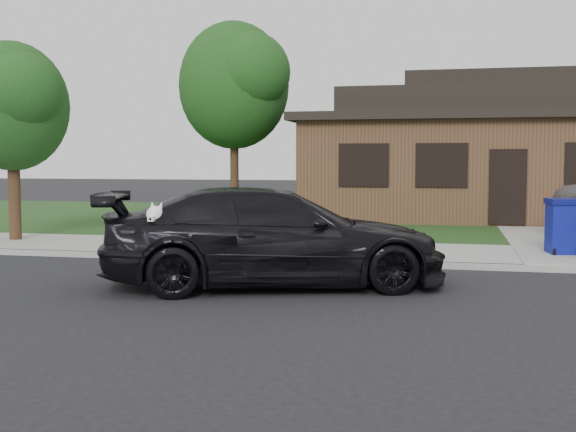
# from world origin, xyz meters

# --- Properties ---
(ground) EXTENTS (120.00, 120.00, 0.00)m
(ground) POSITION_xyz_m (0.00, 0.00, 0.00)
(ground) COLOR black
(ground) RESTS_ON ground
(sidewalk) EXTENTS (60.00, 3.00, 0.12)m
(sidewalk) POSITION_xyz_m (0.00, 5.00, 0.06)
(sidewalk) COLOR gray
(sidewalk) RESTS_ON ground
(curb) EXTENTS (60.00, 0.12, 0.12)m
(curb) POSITION_xyz_m (0.00, 3.50, 0.06)
(curb) COLOR gray
(curb) RESTS_ON ground
(lawn) EXTENTS (60.00, 13.00, 0.13)m
(lawn) POSITION_xyz_m (0.00, 13.00, 0.07)
(lawn) COLOR #193814
(lawn) RESTS_ON ground
(sedan) EXTENTS (5.75, 3.74, 1.55)m
(sedan) POSITION_xyz_m (-0.24, 1.07, 0.78)
(sedan) COLOR black
(sedan) RESTS_ON ground
(recycling_bin) EXTENTS (0.74, 0.75, 1.10)m
(recycling_bin) POSITION_xyz_m (4.65, 5.15, 0.68)
(recycling_bin) COLOR navy
(recycling_bin) RESTS_ON sidewalk
(house) EXTENTS (12.60, 8.60, 4.65)m
(house) POSITION_xyz_m (4.00, 15.00, 2.13)
(house) COLOR #422B1C
(house) RESTS_ON ground
(tree_0) EXTENTS (3.78, 3.60, 6.34)m
(tree_0) POSITION_xyz_m (-4.34, 12.88, 4.48)
(tree_0) COLOR #332114
(tree_0) RESTS_ON ground
(tree_2) EXTENTS (2.73, 2.60, 4.59)m
(tree_2) POSITION_xyz_m (-7.38, 5.11, 3.27)
(tree_2) COLOR #332114
(tree_2) RESTS_ON ground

